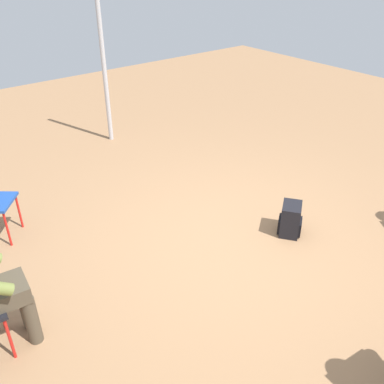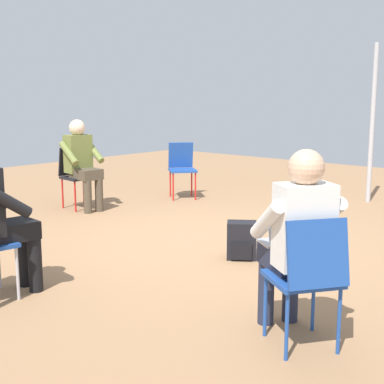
{
  "view_description": "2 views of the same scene",
  "coord_description": "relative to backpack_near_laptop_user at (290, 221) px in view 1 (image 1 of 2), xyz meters",
  "views": [
    {
      "loc": [
        -2.57,
        2.59,
        2.8
      ],
      "look_at": [
        0.22,
        0.37,
        0.71
      ],
      "focal_mm": 40.0,
      "sensor_mm": 36.0,
      "label": 1
    },
    {
      "loc": [
        -4.28,
        -3.59,
        1.54
      ],
      "look_at": [
        -0.18,
        -0.0,
        0.57
      ],
      "focal_mm": 50.0,
      "sensor_mm": 36.0,
      "label": 2
    }
  ],
  "objects": [
    {
      "name": "tent_pole_near",
      "position": [
        3.54,
        0.25,
        1.0
      ],
      "size": [
        0.07,
        0.07,
        2.3
      ],
      "primitive_type": "cylinder",
      "color": "#B2B2B7",
      "rests_on": "ground"
    },
    {
      "name": "ground_plane",
      "position": [
        0.21,
        0.66,
        -0.16
      ],
      "size": [
        14.54,
        14.54,
        0.0
      ],
      "primitive_type": "plane",
      "color": "#99704C"
    },
    {
      "name": "backpack_near_laptop_user",
      "position": [
        0.0,
        0.0,
        0.0
      ],
      "size": [
        0.33,
        0.34,
        0.36
      ],
      "rotation": [
        0.0,
        0.0,
        5.34
      ],
      "color": "black",
      "rests_on": "ground"
    }
  ]
}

